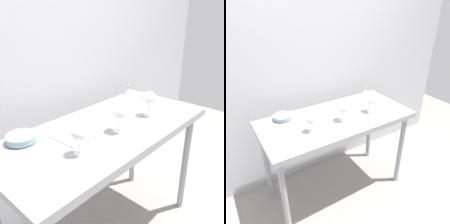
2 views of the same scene
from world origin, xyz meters
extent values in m
plane|color=gray|center=(0.00, 0.00, 0.00)|extent=(6.00, 6.00, 0.00)
cube|color=#BABABF|center=(0.00, 0.49, 1.30)|extent=(3.80, 0.04, 2.60)
cube|color=#949499|center=(0.00, 0.00, 0.88)|extent=(1.40, 0.64, 0.04)
cube|color=#949499|center=(0.00, -0.33, 0.88)|extent=(1.40, 0.01, 0.05)
cylinder|color=#949499|center=(-0.64, -0.26, 0.43)|extent=(0.05, 0.05, 0.86)
cylinder|color=#949499|center=(0.64, -0.26, 0.43)|extent=(0.05, 0.05, 0.86)
cylinder|color=#949499|center=(-0.64, 0.26, 0.43)|extent=(0.05, 0.05, 0.86)
cylinder|color=#949499|center=(0.64, 0.26, 0.43)|extent=(0.05, 0.05, 0.86)
cylinder|color=white|center=(0.33, -0.09, 0.90)|extent=(0.07, 0.07, 0.00)
cylinder|color=white|center=(0.33, -0.09, 0.94)|extent=(0.01, 0.01, 0.08)
sphere|color=white|center=(0.33, -0.09, 1.02)|extent=(0.09, 0.09, 0.09)
cylinder|color=maroon|center=(0.33, -0.09, 1.01)|extent=(0.06, 0.06, 0.02)
cylinder|color=white|center=(0.01, -0.09, 0.90)|extent=(0.07, 0.07, 0.00)
cylinder|color=white|center=(0.01, -0.09, 0.94)|extent=(0.01, 0.01, 0.08)
sphere|color=white|center=(0.01, -0.09, 1.02)|extent=(0.09, 0.09, 0.09)
cylinder|color=maroon|center=(0.01, -0.09, 1.00)|extent=(0.06, 0.06, 0.03)
cylinder|color=white|center=(-0.30, -0.11, 0.90)|extent=(0.06, 0.06, 0.00)
cylinder|color=white|center=(-0.30, -0.11, 0.94)|extent=(0.01, 0.01, 0.08)
sphere|color=white|center=(-0.30, -0.11, 1.01)|extent=(0.08, 0.08, 0.08)
cylinder|color=#5C1815|center=(-0.30, -0.11, 1.00)|extent=(0.06, 0.06, 0.03)
cube|color=white|center=(-0.22, 0.05, 0.90)|extent=(0.18, 0.22, 0.01)
cube|color=white|center=(-0.06, 0.07, 0.90)|extent=(0.18, 0.22, 0.01)
cube|color=#3F3F47|center=(-0.14, 0.06, 0.90)|extent=(0.02, 0.21, 0.01)
cube|color=white|center=(0.28, 0.13, 0.90)|extent=(0.28, 0.28, 0.00)
cylinder|color=#4C4C4C|center=(-0.44, 0.22, 0.90)|extent=(0.14, 0.14, 0.01)
cylinder|color=#8CA8B2|center=(-0.44, 0.22, 0.92)|extent=(0.16, 0.16, 0.03)
torus|color=#8CA8B2|center=(-0.44, 0.22, 0.94)|extent=(0.17, 0.17, 0.01)
cone|color=silver|center=(0.50, 0.22, 0.95)|extent=(0.12, 0.12, 0.09)
cylinder|color=#C17F4C|center=(0.50, 0.22, 1.00)|extent=(0.02, 0.02, 0.01)
cone|color=silver|center=(0.50, 0.22, 1.02)|extent=(0.02, 0.02, 0.03)
camera|label=1|loc=(-1.00, -0.94, 1.58)|focal=40.16mm
camera|label=2|loc=(-0.92, -1.51, 1.89)|focal=35.21mm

